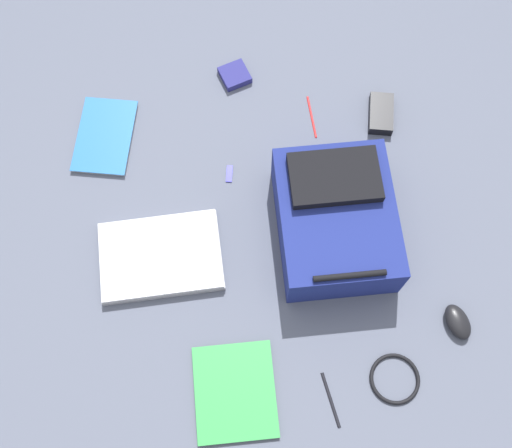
# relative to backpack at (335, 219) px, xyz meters

# --- Properties ---
(ground_plane) EXTENTS (3.66, 3.66, 0.00)m
(ground_plane) POSITION_rel_backpack_xyz_m (0.21, -0.03, -0.08)
(ground_plane) COLOR #4C5160
(backpack) EXTENTS (0.32, 0.41, 0.19)m
(backpack) POSITION_rel_backpack_xyz_m (0.00, 0.00, 0.00)
(backpack) COLOR navy
(backpack) RESTS_ON ground_plane
(laptop) EXTENTS (0.35, 0.25, 0.03)m
(laptop) POSITION_rel_backpack_xyz_m (0.50, 0.04, -0.07)
(laptop) COLOR #929296
(laptop) RESTS_ON ground_plane
(book_manual) EXTENTS (0.21, 0.28, 0.01)m
(book_manual) POSITION_rel_backpack_xyz_m (0.66, -0.36, -0.08)
(book_manual) COLOR silver
(book_manual) RESTS_ON ground_plane
(book_red) EXTENTS (0.21, 0.25, 0.01)m
(book_red) POSITION_rel_backpack_xyz_m (0.32, 0.43, -0.08)
(book_red) COLOR silver
(book_red) RESTS_ON ground_plane
(computer_mouse) EXTENTS (0.09, 0.11, 0.04)m
(computer_mouse) POSITION_rel_backpack_xyz_m (-0.30, 0.31, -0.07)
(computer_mouse) COLOR black
(computer_mouse) RESTS_ON ground_plane
(cable_coil) EXTENTS (0.14, 0.14, 0.01)m
(cable_coil) POSITION_rel_backpack_xyz_m (-0.11, 0.44, -0.08)
(cable_coil) COLOR black
(cable_coil) RESTS_ON ground_plane
(power_brick) EXTENTS (0.09, 0.14, 0.03)m
(power_brick) POSITION_rel_backpack_xyz_m (-0.20, -0.36, -0.07)
(power_brick) COLOR black
(power_brick) RESTS_ON ground_plane
(pen_black) EXTENTS (0.04, 0.14, 0.01)m
(pen_black) POSITION_rel_backpack_xyz_m (0.07, 0.48, -0.08)
(pen_black) COLOR black
(pen_black) RESTS_ON ground_plane
(pen_blue) EXTENTS (0.02, 0.15, 0.01)m
(pen_blue) POSITION_rel_backpack_xyz_m (0.01, -0.38, -0.08)
(pen_blue) COLOR red
(pen_blue) RESTS_ON ground_plane
(earbud_pouch) EXTENTS (0.11, 0.11, 0.02)m
(earbud_pouch) POSITION_rel_backpack_xyz_m (0.24, -0.54, -0.07)
(earbud_pouch) COLOR navy
(earbud_pouch) RESTS_ON ground_plane
(usb_stick) EXTENTS (0.03, 0.06, 0.01)m
(usb_stick) POSITION_rel_backpack_xyz_m (0.28, -0.20, -0.08)
(usb_stick) COLOR #191999
(usb_stick) RESTS_ON ground_plane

